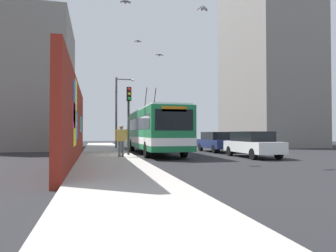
# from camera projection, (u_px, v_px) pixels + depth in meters

# --- Properties ---
(ground_plane) EXTENTS (80.00, 80.00, 0.00)m
(ground_plane) POSITION_uv_depth(u_px,v_px,m) (133.00, 157.00, 19.32)
(ground_plane) COLOR #232326
(sidewalk_slab) EXTENTS (48.00, 3.20, 0.15)m
(sidewalk_slab) POSITION_uv_depth(u_px,v_px,m) (107.00, 156.00, 18.95)
(sidewalk_slab) COLOR #ADA8A0
(sidewalk_slab) RESTS_ON ground_plane
(graffiti_wall) EXTENTS (14.71, 0.32, 4.06)m
(graffiti_wall) POSITION_uv_depth(u_px,v_px,m) (74.00, 122.00, 15.03)
(graffiti_wall) COLOR maroon
(graffiti_wall) RESTS_ON ground_plane
(building_far_left) EXTENTS (10.92, 9.24, 12.06)m
(building_far_left) POSITION_uv_depth(u_px,v_px,m) (20.00, 85.00, 28.90)
(building_far_left) COLOR gray
(building_far_left) RESTS_ON ground_plane
(building_far_right) EXTENTS (11.66, 7.28, 19.58)m
(building_far_right) POSITION_uv_depth(u_px,v_px,m) (267.00, 61.00, 35.55)
(building_far_right) COLOR gray
(building_far_right) RESTS_ON ground_plane
(city_bus) EXTENTS (11.57, 2.55, 4.93)m
(city_bus) POSITION_uv_depth(u_px,v_px,m) (154.00, 129.00, 22.11)
(city_bus) COLOR #19723F
(city_bus) RESTS_ON ground_plane
(parked_car_white) EXTENTS (4.59, 1.81, 1.58)m
(parked_car_white) POSITION_uv_depth(u_px,v_px,m) (252.00, 144.00, 18.74)
(parked_car_white) COLOR white
(parked_car_white) RESTS_ON ground_plane
(parked_car_navy) EXTENTS (4.55, 1.76, 1.58)m
(parked_car_navy) POSITION_uv_depth(u_px,v_px,m) (216.00, 141.00, 24.29)
(parked_car_navy) COLOR navy
(parked_car_navy) RESTS_ON ground_plane
(pedestrian_at_curb) EXTENTS (0.24, 0.70, 1.77)m
(pedestrian_at_curb) POSITION_uv_depth(u_px,v_px,m) (121.00, 138.00, 17.36)
(pedestrian_at_curb) COLOR #595960
(pedestrian_at_curb) RESTS_ON sidewalk_slab
(traffic_light) EXTENTS (0.49, 0.28, 4.16)m
(traffic_light) POSITION_uv_depth(u_px,v_px,m) (129.00, 109.00, 18.72)
(traffic_light) COLOR #2D382D
(traffic_light) RESTS_ON sidewalk_slab
(street_lamp) EXTENTS (0.44, 1.74, 6.42)m
(street_lamp) POSITION_uv_depth(u_px,v_px,m) (118.00, 107.00, 28.00)
(street_lamp) COLOR #4C4C51
(street_lamp) RESTS_ON sidewalk_slab
(flying_pigeons) EXTENTS (9.94, 4.11, 2.68)m
(flying_pigeons) POSITION_uv_depth(u_px,v_px,m) (154.00, 21.00, 18.93)
(flying_pigeons) COLOR #47474C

